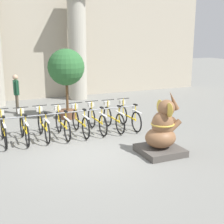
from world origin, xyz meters
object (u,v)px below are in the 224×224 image
at_px(bicycle_3, 62,124).
at_px(potted_tree, 66,70).
at_px(bicycle_2, 43,126).
at_px(elephant_statue, 162,133).
at_px(bicycle_5, 97,120).
at_px(bicycle_0, 3,130).
at_px(bicycle_6, 113,118).
at_px(person_pedestrian, 16,90).
at_px(bicycle_1, 24,128).
at_px(bicycle_4, 80,122).
at_px(bicycle_7, 129,116).

height_order(bicycle_3, potted_tree, potted_tree).
height_order(bicycle_2, elephant_statue, elephant_statue).
relative_size(bicycle_3, bicycle_5, 1.00).
xyz_separation_m(bicycle_0, bicycle_6, (3.67, -0.04, 0.00)).
relative_size(bicycle_6, person_pedestrian, 1.09).
height_order(bicycle_1, bicycle_3, same).
height_order(bicycle_2, bicycle_5, same).
xyz_separation_m(bicycle_4, potted_tree, (0.19, 2.22, 1.51)).
height_order(bicycle_5, elephant_statue, elephant_statue).
height_order(bicycle_2, bicycle_7, same).
relative_size(bicycle_4, bicycle_7, 1.00).
relative_size(bicycle_5, bicycle_7, 1.00).
xyz_separation_m(bicycle_4, person_pedestrian, (-1.56, 3.82, 0.58)).
height_order(bicycle_6, bicycle_7, same).
distance_m(bicycle_5, bicycle_6, 0.61).
bearing_deg(person_pedestrian, bicycle_3, -76.02).
height_order(bicycle_0, bicycle_2, same).
height_order(bicycle_1, bicycle_4, same).
bearing_deg(bicycle_1, bicycle_5, 0.76).
height_order(bicycle_5, potted_tree, potted_tree).
bearing_deg(potted_tree, bicycle_0, -140.61).
distance_m(bicycle_6, elephant_statue, 2.68).
bearing_deg(elephant_statue, bicycle_4, 120.19).
xyz_separation_m(bicycle_0, bicycle_3, (1.83, -0.06, 0.00)).
distance_m(elephant_statue, potted_tree, 5.21).
relative_size(bicycle_1, potted_tree, 0.66).
bearing_deg(bicycle_0, person_pedestrian, 76.78).
relative_size(bicycle_0, bicycle_6, 1.00).
xyz_separation_m(bicycle_1, bicycle_2, (0.61, 0.05, 0.00)).
xyz_separation_m(bicycle_1, person_pedestrian, (0.27, 3.81, 0.58)).
bearing_deg(bicycle_3, bicycle_5, 2.05).
bearing_deg(bicycle_6, bicycle_5, 177.41).
height_order(bicycle_4, bicycle_5, same).
height_order(bicycle_1, bicycle_5, same).
bearing_deg(bicycle_6, bicycle_0, 179.31).
xyz_separation_m(bicycle_2, elephant_statue, (2.76, -2.69, 0.19)).
distance_m(bicycle_3, bicycle_5, 1.22).
bearing_deg(bicycle_6, bicycle_1, -179.91).
distance_m(bicycle_4, potted_tree, 2.70).
xyz_separation_m(bicycle_5, person_pedestrian, (-2.17, 3.78, 0.58)).
distance_m(bicycle_0, potted_tree, 3.73).
bearing_deg(bicycle_5, person_pedestrian, 119.92).
height_order(bicycle_0, bicycle_1, same).
relative_size(bicycle_3, bicycle_6, 1.00).
bearing_deg(bicycle_4, bicycle_7, 0.10).
height_order(bicycle_1, person_pedestrian, person_pedestrian).
relative_size(person_pedestrian, potted_tree, 0.60).
distance_m(bicycle_2, elephant_statue, 3.86).
bearing_deg(person_pedestrian, elephant_statue, -64.37).
bearing_deg(bicycle_5, bicycle_2, 179.52).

